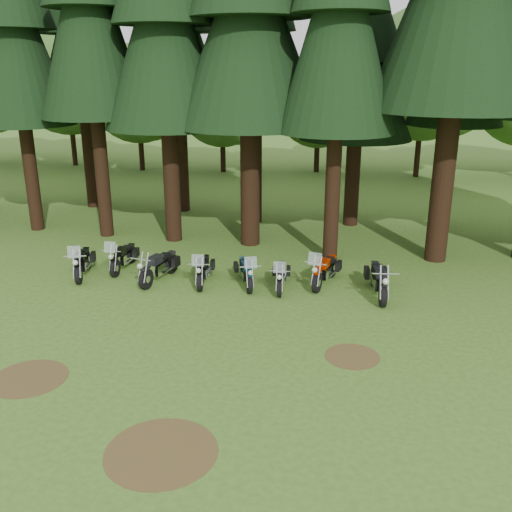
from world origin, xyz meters
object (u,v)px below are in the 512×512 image
object	(u,v)px
motorcycle_3	(203,270)
motorcycle_7	(379,281)
motorcycle_2	(159,267)
motorcycle_5	(281,277)
motorcycle_0	(82,263)
motorcycle_1	(123,258)
motorcycle_4	(246,273)
motorcycle_6	(325,271)

from	to	relation	value
motorcycle_3	motorcycle_7	xyz separation A→B (m)	(5.81, -0.03, 0.05)
motorcycle_2	motorcycle_5	world-z (taller)	motorcycle_5
motorcycle_0	motorcycle_1	distance (m)	1.43
motorcycle_0	motorcycle_7	distance (m)	10.14
motorcycle_4	motorcycle_5	xyz separation A→B (m)	(1.19, -0.10, -0.02)
motorcycle_3	motorcycle_2	bearing A→B (deg)	174.73
motorcycle_0	motorcycle_1	bearing A→B (deg)	20.55
motorcycle_0	motorcycle_4	xyz separation A→B (m)	(5.79, 0.19, -0.03)
motorcycle_6	motorcycle_3	bearing A→B (deg)	-156.94
motorcycle_6	motorcycle_1	bearing A→B (deg)	-166.65
motorcycle_5	motorcycle_6	distance (m)	1.55
motorcycle_2	motorcycle_3	world-z (taller)	motorcycle_3
motorcycle_7	motorcycle_4	bearing A→B (deg)	170.81
motorcycle_0	motorcycle_3	xyz separation A→B (m)	(4.33, 0.12, -0.03)
motorcycle_3	motorcycle_4	bearing A→B (deg)	-4.99
motorcycle_1	motorcycle_4	world-z (taller)	motorcycle_1
motorcycle_0	motorcycle_1	xyz separation A→B (m)	(1.14, 0.86, -0.02)
motorcycle_3	motorcycle_4	world-z (taller)	motorcycle_3
motorcycle_5	motorcycle_7	bearing A→B (deg)	-5.38
motorcycle_6	motorcycle_2	bearing A→B (deg)	-158.67
motorcycle_6	motorcycle_7	size ratio (longest dim) A/B	0.94
motorcycle_0	motorcycle_3	size ratio (longest dim) A/B	1.05
motorcycle_3	motorcycle_7	bearing A→B (deg)	-8.06
motorcycle_2	motorcycle_7	xyz separation A→B (m)	(7.34, 0.03, 0.02)
motorcycle_1	motorcycle_4	bearing A→B (deg)	-8.92
motorcycle_3	motorcycle_6	world-z (taller)	motorcycle_6
motorcycle_5	motorcycle_7	xyz separation A→B (m)	(3.16, 0.00, 0.08)
motorcycle_2	motorcycle_7	size ratio (longest dim) A/B	0.95
motorcycle_0	motorcycle_1	world-z (taller)	motorcycle_0
motorcycle_6	motorcycle_7	world-z (taller)	motorcycle_6
motorcycle_7	motorcycle_5	bearing A→B (deg)	172.20
motorcycle_3	motorcycle_7	world-z (taller)	motorcycle_3
motorcycle_4	motorcycle_6	bearing A→B (deg)	-8.31
motorcycle_0	motorcycle_4	size ratio (longest dim) A/B	1.09
motorcycle_1	motorcycle_5	distance (m)	5.89
motorcycle_3	motorcycle_6	bearing A→B (deg)	1.08
motorcycle_0	motorcycle_4	distance (m)	5.79
motorcycle_6	motorcycle_7	xyz separation A→B (m)	(1.76, -0.66, 0.02)
motorcycle_3	motorcycle_4	xyz separation A→B (m)	(1.46, 0.07, -0.00)
motorcycle_3	motorcycle_1	bearing A→B (deg)	159.17
motorcycle_7	motorcycle_3	bearing A→B (deg)	171.84
motorcycle_0	motorcycle_2	distance (m)	2.80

